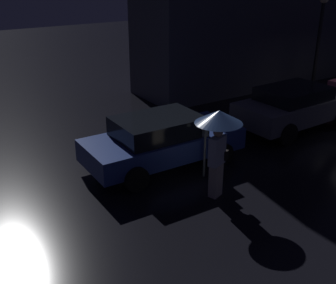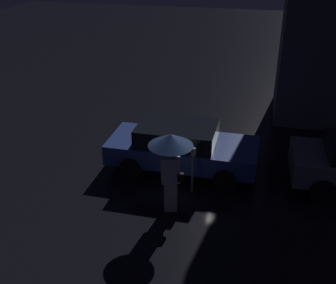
# 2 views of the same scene
# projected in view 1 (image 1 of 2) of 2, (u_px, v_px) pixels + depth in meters

# --- Properties ---
(parked_car_blue) EXTENTS (4.29, 1.98, 1.39)m
(parked_car_blue) POSITION_uv_depth(u_px,v_px,m) (162.00, 140.00, 11.20)
(parked_car_blue) COLOR navy
(parked_car_blue) RESTS_ON ground
(parked_car_grey) EXTENTS (4.31, 2.00, 1.41)m
(parked_car_grey) POSITION_uv_depth(u_px,v_px,m) (295.00, 106.00, 13.79)
(parked_car_grey) COLOR slate
(parked_car_grey) RESTS_ON ground
(pedestrian_with_umbrella) EXTENTS (1.07, 1.07, 2.12)m
(pedestrian_with_umbrella) POSITION_uv_depth(u_px,v_px,m) (218.00, 130.00, 9.30)
(pedestrian_with_umbrella) COLOR beige
(pedestrian_with_umbrella) RESTS_ON ground
(parking_meter) EXTENTS (0.12, 0.10, 1.33)m
(parking_meter) POSITION_uv_depth(u_px,v_px,m) (205.00, 147.00, 10.54)
(parking_meter) COLOR #4C5154
(parking_meter) RESTS_ON ground
(street_lamp_near) EXTENTS (0.38, 0.38, 4.03)m
(street_lamp_near) POSITION_uv_depth(u_px,v_px,m) (320.00, 28.00, 16.61)
(street_lamp_near) COLOR black
(street_lamp_near) RESTS_ON ground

